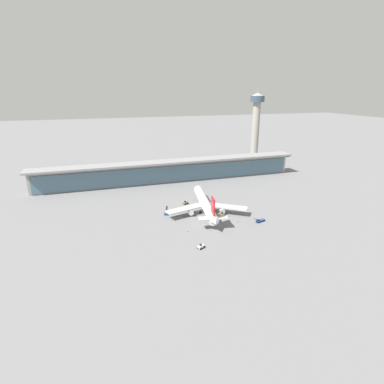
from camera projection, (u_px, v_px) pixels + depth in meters
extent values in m
plane|color=slate|center=(199.00, 211.00, 164.42)|extent=(1200.00, 1200.00, 0.00)
cylinder|color=white|center=(205.00, 203.00, 162.11)|extent=(13.42, 46.96, 4.94)
cone|color=white|center=(198.00, 189.00, 186.01)|extent=(5.57, 5.26, 4.84)
cone|color=white|center=(215.00, 221.00, 138.29)|extent=(5.36, 6.15, 4.45)
cube|color=black|center=(198.00, 189.00, 183.08)|extent=(4.02, 2.69, 0.60)
cube|color=#B7BABF|center=(186.00, 209.00, 156.98)|extent=(21.97, 10.93, 0.60)
cube|color=#B7BABF|center=(227.00, 207.00, 159.69)|extent=(20.35, 17.05, 0.60)
cylinder|color=silver|center=(191.00, 212.00, 157.37)|extent=(3.33, 4.01, 2.73)
cylinder|color=silver|center=(222.00, 210.00, 159.43)|extent=(3.33, 4.01, 2.73)
cube|color=red|center=(213.00, 206.00, 140.50)|extent=(1.68, 5.97, 7.67)
cube|color=#B7BABF|center=(213.00, 218.00, 141.44)|extent=(14.08, 6.17, 0.43)
cylinder|color=black|center=(200.00, 212.00, 160.64)|extent=(1.22, 1.36, 1.19)
cylinder|color=black|center=(211.00, 212.00, 161.34)|extent=(1.22, 1.36, 1.19)
cylinder|color=black|center=(199.00, 199.00, 181.02)|extent=(1.22, 1.36, 1.19)
cube|color=olive|center=(222.00, 214.00, 157.50)|extent=(3.01, 3.07, 0.90)
cube|color=black|center=(222.00, 213.00, 157.11)|extent=(0.99, 0.99, 0.70)
cylinder|color=black|center=(219.00, 215.00, 157.49)|extent=(0.82, 0.85, 0.90)
cylinder|color=black|center=(220.00, 214.00, 158.68)|extent=(0.82, 0.85, 0.90)
cylinder|color=black|center=(223.00, 216.00, 156.60)|extent=(0.82, 0.85, 0.90)
cylinder|color=black|center=(224.00, 215.00, 157.78)|extent=(0.82, 0.85, 0.90)
cube|color=silver|center=(201.00, 246.00, 125.16)|extent=(3.18, 2.65, 0.90)
cube|color=black|center=(201.00, 245.00, 124.71)|extent=(0.95, 0.95, 0.70)
cylinder|color=black|center=(201.00, 246.00, 126.45)|extent=(0.93, 0.67, 0.90)
cylinder|color=black|center=(204.00, 247.00, 125.51)|extent=(0.93, 0.67, 0.90)
cylinder|color=black|center=(198.00, 248.00, 125.10)|extent=(0.93, 0.67, 0.90)
cylinder|color=black|center=(201.00, 249.00, 124.16)|extent=(0.93, 0.67, 0.90)
cube|color=olive|center=(186.00, 203.00, 173.56)|extent=(3.17, 2.50, 0.90)
cube|color=black|center=(185.00, 202.00, 173.12)|extent=(0.92, 0.92, 0.70)
cylinder|color=black|center=(186.00, 203.00, 174.83)|extent=(0.94, 0.62, 0.90)
cylinder|color=black|center=(188.00, 203.00, 173.82)|extent=(0.94, 0.62, 0.90)
cylinder|color=black|center=(183.00, 204.00, 173.58)|extent=(0.94, 0.62, 0.90)
cylinder|color=black|center=(185.00, 204.00, 172.58)|extent=(0.94, 0.62, 0.90)
cube|color=#234C9E|center=(260.00, 220.00, 150.50)|extent=(5.11, 3.08, 0.60)
cube|color=black|center=(257.00, 219.00, 148.85)|extent=(4.05, 1.98, 1.72)
cylinder|color=black|center=(259.00, 222.00, 149.04)|extent=(0.94, 0.52, 0.90)
cylinder|color=black|center=(257.00, 221.00, 150.34)|extent=(0.94, 0.52, 0.90)
cylinder|color=black|center=(264.00, 221.00, 150.85)|extent=(0.94, 0.52, 0.90)
cylinder|color=black|center=(261.00, 220.00, 152.15)|extent=(0.94, 0.52, 0.90)
cube|color=#234C9E|center=(166.00, 212.00, 160.21)|extent=(3.22, 5.12, 0.60)
cube|color=black|center=(167.00, 209.00, 162.17)|extent=(2.10, 4.04, 1.72)
cylinder|color=black|center=(165.00, 212.00, 161.90)|extent=(0.55, 0.94, 0.90)
cylinder|color=black|center=(168.00, 212.00, 161.90)|extent=(0.55, 0.94, 0.90)
cylinder|color=black|center=(165.00, 214.00, 158.71)|extent=(0.55, 0.94, 0.90)
cylinder|color=black|center=(168.00, 214.00, 158.71)|extent=(0.55, 0.94, 0.90)
cube|color=#9E998E|center=(171.00, 172.00, 215.45)|extent=(180.00, 8.00, 14.00)
cube|color=slate|center=(172.00, 174.00, 211.79)|extent=(176.40, 0.50, 11.20)
cube|color=gray|center=(171.00, 162.00, 211.26)|extent=(183.60, 12.80, 1.20)
cylinder|color=#9E998E|center=(255.00, 132.00, 270.37)|extent=(6.40, 6.40, 51.53)
cylinder|color=#384C5B|center=(257.00, 99.00, 261.51)|extent=(12.00, 12.00, 5.00)
cone|color=#9E998E|center=(258.00, 94.00, 260.34)|extent=(10.20, 10.20, 2.40)
cylinder|color=#99999E|center=(258.00, 90.00, 259.18)|extent=(0.36, 0.36, 5.00)
cone|color=orange|center=(238.00, 221.00, 150.70)|extent=(0.44, 0.44, 0.70)
cube|color=black|center=(238.00, 222.00, 150.81)|extent=(0.62, 0.62, 0.04)
cone|color=orange|center=(204.00, 226.00, 144.70)|extent=(0.44, 0.44, 0.70)
cube|color=black|center=(204.00, 227.00, 144.80)|extent=(0.62, 0.62, 0.04)
cone|color=orange|center=(188.00, 230.00, 140.60)|extent=(0.44, 0.44, 0.70)
cube|color=black|center=(188.00, 231.00, 140.71)|extent=(0.62, 0.62, 0.04)
cone|color=orange|center=(221.00, 222.00, 149.93)|extent=(0.44, 0.44, 0.70)
cube|color=black|center=(221.00, 222.00, 150.04)|extent=(0.62, 0.62, 0.04)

